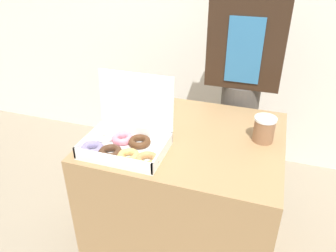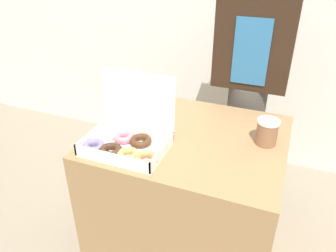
% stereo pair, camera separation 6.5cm
% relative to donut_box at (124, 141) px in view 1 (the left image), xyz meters
% --- Properties ---
extents(ground_plane, '(14.00, 14.00, 0.00)m').
position_rel_donut_box_xyz_m(ground_plane, '(0.22, 0.21, -0.79)').
color(ground_plane, gray).
extents(table, '(0.86, 0.74, 0.74)m').
position_rel_donut_box_xyz_m(table, '(0.22, 0.21, -0.42)').
color(table, '#99754C').
rests_on(table, ground_plane).
extents(donut_box, '(0.37, 0.27, 0.30)m').
position_rel_donut_box_xyz_m(donut_box, '(0.00, 0.00, 0.00)').
color(donut_box, white).
rests_on(donut_box, table).
extents(coffee_cup, '(0.10, 0.10, 0.12)m').
position_rel_donut_box_xyz_m(coffee_cup, '(0.55, 0.26, 0.02)').
color(coffee_cup, '#8C6042').
rests_on(coffee_cup, table).
extents(person_customer, '(0.40, 0.23, 1.60)m').
position_rel_donut_box_xyz_m(person_customer, '(0.40, 0.74, 0.10)').
color(person_customer, '#4C4742').
rests_on(person_customer, ground_plane).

